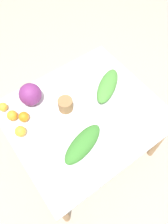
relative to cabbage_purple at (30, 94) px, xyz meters
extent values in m
plane|color=#B2A899|center=(-0.27, 0.35, -0.81)|extent=(8.00, 8.00, 0.00)
cube|color=silver|center=(-0.27, 0.35, -0.11)|extent=(1.18, 1.05, 0.03)
cylinder|color=tan|center=(-0.80, -0.12, -0.47)|extent=(0.06, 0.06, 0.69)
cylinder|color=tan|center=(0.26, -0.12, -0.47)|extent=(0.06, 0.06, 0.69)
cylinder|color=tan|center=(-0.80, 0.81, -0.47)|extent=(0.06, 0.06, 0.69)
cylinder|color=tan|center=(0.26, 0.81, -0.47)|extent=(0.06, 0.06, 0.69)
sphere|color=#7A2D75|center=(0.00, 0.00, 0.00)|extent=(0.18, 0.18, 0.18)
cylinder|color=#997047|center=(-0.18, 0.22, -0.04)|extent=(0.12, 0.12, 0.11)
ellipsoid|color=#3D8433|center=(-0.10, 0.57, -0.04)|extent=(0.39, 0.24, 0.09)
ellipsoid|color=#4C933D|center=(-0.58, 0.27, -0.05)|extent=(0.39, 0.32, 0.09)
sphere|color=#F9A833|center=(0.22, -0.06, -0.05)|extent=(0.07, 0.07, 0.07)
sphere|color=orange|center=(0.20, 0.06, -0.05)|extent=(0.08, 0.08, 0.08)
sphere|color=orange|center=(0.13, 0.12, -0.05)|extent=(0.08, 0.08, 0.08)
sphere|color=#F9A833|center=(0.21, 0.22, -0.05)|extent=(0.08, 0.08, 0.08)
camera|label=1|loc=(0.26, 1.07, 1.40)|focal=35.00mm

